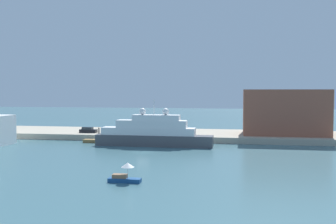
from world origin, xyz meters
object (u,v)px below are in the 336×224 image
at_px(small_motorboat, 125,175).
at_px(harbor_building, 285,112).
at_px(work_barge, 93,141).
at_px(parked_car, 88,130).
at_px(mooring_bollard, 162,134).
at_px(person_figure, 99,131).
at_px(large_yacht, 152,133).

relative_size(small_motorboat, harbor_building, 0.22).
height_order(work_barge, harbor_building, harbor_building).
distance_m(parked_car, mooring_bollard, 20.57).
height_order(harbor_building, parked_car, harbor_building).
height_order(work_barge, person_figure, person_figure).
xyz_separation_m(small_motorboat, person_figure, (-20.22, 45.45, 1.15)).
distance_m(large_yacht, small_motorboat, 35.52).
bearing_deg(large_yacht, work_barge, 168.46).
distance_m(large_yacht, person_figure, 19.30).
bearing_deg(work_barge, harbor_building, 15.54).
height_order(large_yacht, person_figure, large_yacht).
bearing_deg(work_barge, large_yacht, -11.54).
bearing_deg(work_barge, small_motorboat, -63.48).
relative_size(parked_car, mooring_bollard, 7.52).
xyz_separation_m(work_barge, person_figure, (-1.06, 7.06, 1.80)).
bearing_deg(large_yacht, small_motorboat, -83.79).
xyz_separation_m(large_yacht, work_barge, (-15.32, 3.13, -2.47)).
bearing_deg(mooring_bollard, person_figure, 173.66).
height_order(work_barge, parked_car, parked_car).
bearing_deg(harbor_building, person_figure, -173.07).
bearing_deg(parked_car, person_figure, -20.84).
relative_size(work_barge, parked_car, 1.02).
height_order(small_motorboat, person_figure, person_figure).
bearing_deg(parked_car, large_yacht, -30.12).
bearing_deg(large_yacht, person_figure, 148.11).
height_order(large_yacht, mooring_bollard, large_yacht).
bearing_deg(mooring_bollard, small_motorboat, -85.60).
bearing_deg(harbor_building, large_yacht, -152.56).
relative_size(small_motorboat, mooring_bollard, 7.47).
distance_m(large_yacht, parked_car, 22.94).
bearing_deg(large_yacht, parked_car, 149.88).
xyz_separation_m(large_yacht, person_figure, (-16.38, 10.19, -0.67)).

